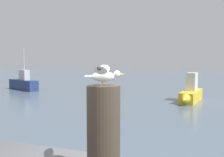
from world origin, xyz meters
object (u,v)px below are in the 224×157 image
boat_navy (22,83)px  mooring_post (104,130)px  boat_yellow (190,93)px  seagull (104,74)px

boat_navy → mooring_post: bearing=-47.7°
boat_yellow → boat_navy: bearing=173.0°
seagull → boat_navy: bearing=132.3°
seagull → boat_navy: 19.58m
mooring_post → boat_yellow: bearing=87.7°
mooring_post → boat_navy: (-13.12, 14.43, -1.19)m
seagull → boat_yellow: seagull is taller
mooring_post → seagull: size_ratio=1.38×
mooring_post → boat_yellow: (0.52, 12.75, -1.21)m
mooring_post → seagull: 0.56m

